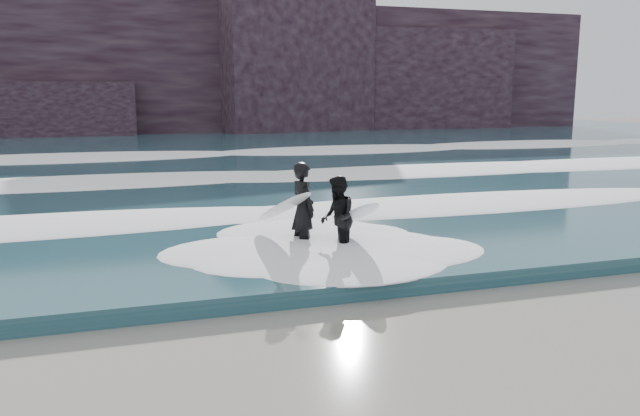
{
  "coord_description": "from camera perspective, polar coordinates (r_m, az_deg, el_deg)",
  "views": [
    {
      "loc": [
        -3.95,
        -5.8,
        3.28
      ],
      "look_at": [
        -0.26,
        5.91,
        1.0
      ],
      "focal_mm": 35.0,
      "sensor_mm": 36.0,
      "label": 1
    }
  ],
  "objects": [
    {
      "name": "foam_mid",
      "position": [
        22.34,
        -7.16,
        3.08
      ],
      "size": [
        60.0,
        4.0,
        0.24
      ],
      "primitive_type": "ellipsoid",
      "color": "white",
      "rests_on": "sea"
    },
    {
      "name": "ground",
      "position": [
        7.75,
        15.73,
        -14.95
      ],
      "size": [
        120.0,
        120.0,
        0.0
      ],
      "primitive_type": "plane",
      "color": "#806257",
      "rests_on": "ground"
    },
    {
      "name": "foam_far",
      "position": [
        31.18,
        -10.18,
        5.15
      ],
      "size": [
        60.0,
        4.8,
        0.3
      ],
      "primitive_type": "ellipsoid",
      "color": "white",
      "rests_on": "sea"
    },
    {
      "name": "sea",
      "position": [
        35.16,
        -11.01,
        5.22
      ],
      "size": [
        90.0,
        52.0,
        0.3
      ],
      "primitive_type": "cube",
      "color": "#214955",
      "rests_on": "ground"
    },
    {
      "name": "foam_near",
      "position": [
        15.59,
        -2.49,
        -0.14
      ],
      "size": [
        60.0,
        3.2,
        0.2
      ],
      "primitive_type": "ellipsoid",
      "color": "white",
      "rests_on": "sea"
    },
    {
      "name": "headland",
      "position": [
        51.98,
        -13.43,
        12.14
      ],
      "size": [
        70.0,
        9.0,
        10.0
      ],
      "primitive_type": "cube",
      "color": "black",
      "rests_on": "ground"
    },
    {
      "name": "surfer_left",
      "position": [
        12.73,
        -1.85,
        -0.0
      ],
      "size": [
        1.23,
        2.01,
        1.9
      ],
      "color": "black",
      "rests_on": "ground"
    },
    {
      "name": "surfer_right",
      "position": [
        12.3,
        1.82,
        -0.89
      ],
      "size": [
        1.11,
        1.91,
        1.68
      ],
      "color": "black",
      "rests_on": "ground"
    }
  ]
}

